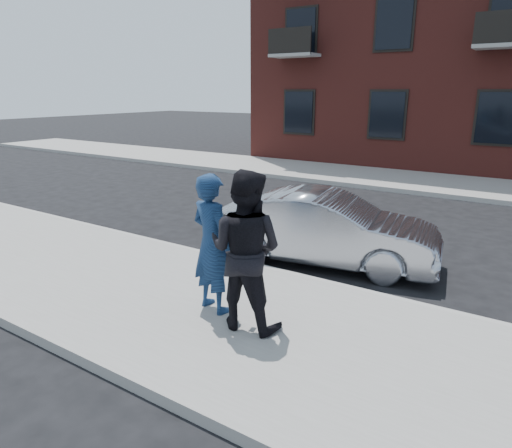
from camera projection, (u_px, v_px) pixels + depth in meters
The scene contains 8 objects.
ground at pixel (340, 350), 5.69m from camera, with size 100.00×100.00×0.00m, color black.
near_sidewalk at pixel (332, 354), 5.46m from camera, with size 50.00×3.50×0.15m, color gray.
near_curb at pixel (381, 299), 6.91m from camera, with size 50.00×0.10×0.15m, color #999691.
far_sidewalk at pixel (478, 188), 14.71m from camera, with size 50.00×3.50×0.15m, color gray.
far_curb at pixel (469, 199), 13.27m from camera, with size 50.00×0.10×0.15m, color #999691.
silver_sedan at pixel (326, 229), 8.38m from camera, with size 1.41×4.04×1.33m, color #999BA3.
man_hoodie at pixel (212, 244), 6.17m from camera, with size 0.79×0.60×1.93m.
man_peacoat at pixel (246, 251), 5.71m from camera, with size 1.09×0.90×2.06m.
Camera 1 is at (1.85, -4.78, 3.11)m, focal length 32.00 mm.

